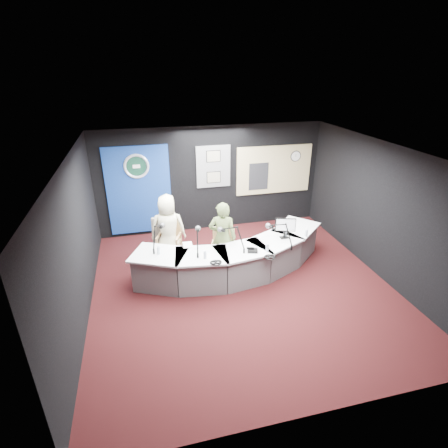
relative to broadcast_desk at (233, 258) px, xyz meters
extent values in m
plane|color=black|center=(0.05, -0.55, -0.38)|extent=(6.00, 6.00, 0.00)
cube|color=silver|center=(0.05, -0.55, 2.42)|extent=(6.00, 6.00, 0.02)
cube|color=black|center=(0.05, 2.45, 1.02)|extent=(6.00, 0.02, 2.80)
cube|color=black|center=(0.05, -3.55, 1.02)|extent=(6.00, 0.02, 2.80)
cube|color=black|center=(-2.95, -0.55, 1.02)|extent=(0.02, 6.00, 2.80)
cube|color=black|center=(3.05, -0.55, 1.02)|extent=(0.02, 6.00, 2.80)
cube|color=navy|center=(-1.85, 2.42, 0.88)|extent=(1.60, 0.05, 2.30)
torus|color=silver|center=(-1.85, 2.38, 1.52)|extent=(0.63, 0.07, 0.63)
cylinder|color=#0E3223|center=(-1.85, 2.38, 1.52)|extent=(0.48, 0.01, 0.48)
cube|color=slate|center=(0.10, 2.42, 1.38)|extent=(0.90, 0.04, 1.10)
cube|color=gray|center=(0.10, 2.39, 1.65)|extent=(0.34, 0.02, 0.27)
cube|color=gray|center=(0.10, 2.39, 1.09)|extent=(0.34, 0.02, 0.27)
cube|color=tan|center=(1.80, 2.42, 1.18)|extent=(2.12, 0.06, 1.32)
cube|color=beige|center=(1.80, 2.41, 1.18)|extent=(2.00, 0.02, 1.20)
cube|color=black|center=(1.35, 2.39, 1.03)|extent=(0.55, 0.02, 0.75)
cylinder|color=white|center=(2.40, 2.39, 1.52)|extent=(0.28, 0.01, 0.28)
cube|color=slate|center=(-1.40, 1.15, 0.24)|extent=(0.50, 0.27, 0.70)
imported|color=beige|center=(-1.29, 0.91, 0.43)|extent=(0.85, 0.61, 1.61)
imported|color=#516133|center=(-0.20, 0.17, 0.44)|extent=(0.69, 0.56, 1.63)
cube|color=black|center=(1.13, -0.03, 0.70)|extent=(0.42, 0.15, 0.29)
cube|color=black|center=(0.27, -0.44, 0.40)|extent=(0.24, 0.21, 0.05)
torus|color=black|center=(0.53, -0.75, 0.39)|extent=(0.24, 0.24, 0.04)
torus|color=black|center=(-0.55, -0.70, 0.39)|extent=(0.23, 0.23, 0.04)
cube|color=white|center=(-0.96, 0.16, 0.38)|extent=(0.20, 0.28, 0.00)
cube|color=white|center=(-0.69, -0.44, 0.38)|extent=(0.24, 0.32, 0.00)
camera|label=1|loc=(-1.77, -6.29, 3.85)|focal=28.00mm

